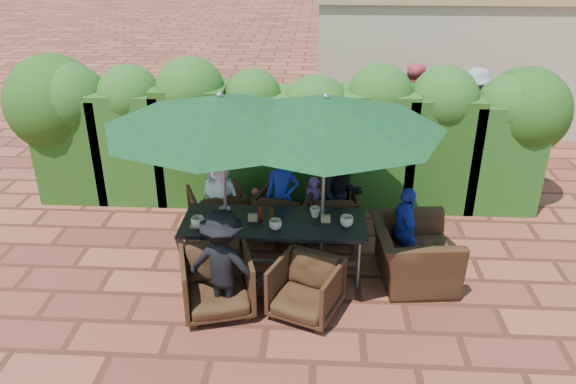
# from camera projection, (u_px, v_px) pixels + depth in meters

# --- Properties ---
(ground) EXTENTS (80.00, 80.00, 0.00)m
(ground) POSITION_uv_depth(u_px,v_px,m) (274.00, 274.00, 7.57)
(ground) COLOR brown
(ground) RESTS_ON ground
(dining_table) EXTENTS (2.41, 0.90, 0.75)m
(dining_table) POSITION_uv_depth(u_px,v_px,m) (274.00, 226.00, 7.38)
(dining_table) COLOR black
(dining_table) RESTS_ON ground
(umbrella_left) EXTENTS (2.93, 2.93, 2.46)m
(umbrella_left) POSITION_uv_depth(u_px,v_px,m) (220.00, 112.00, 6.79)
(umbrella_left) COLOR gray
(umbrella_left) RESTS_ON ground
(umbrella_right) EXTENTS (2.96, 2.96, 2.46)m
(umbrella_right) POSITION_uv_depth(u_px,v_px,m) (325.00, 113.00, 6.74)
(umbrella_right) COLOR gray
(umbrella_right) RESTS_ON ground
(chair_far_left) EXTENTS (0.98, 0.96, 0.79)m
(chair_far_left) POSITION_uv_depth(u_px,v_px,m) (217.00, 209.00, 8.44)
(chair_far_left) COLOR black
(chair_far_left) RESTS_ON ground
(chair_far_mid) EXTENTS (0.94, 0.90, 0.80)m
(chair_far_mid) POSITION_uv_depth(u_px,v_px,m) (285.00, 211.00, 8.35)
(chair_far_mid) COLOR black
(chair_far_mid) RESTS_ON ground
(chair_far_right) EXTENTS (0.79, 0.74, 0.76)m
(chair_far_right) POSITION_uv_depth(u_px,v_px,m) (332.00, 211.00, 8.41)
(chair_far_right) COLOR black
(chair_far_right) RESTS_ON ground
(chair_near_left) EXTENTS (1.01, 0.97, 0.85)m
(chair_near_left) POSITION_uv_depth(u_px,v_px,m) (217.00, 280.00, 6.71)
(chair_near_left) COLOR black
(chair_near_left) RESTS_ON ground
(chair_near_right) EXTENTS (0.95, 0.93, 0.77)m
(chair_near_right) POSITION_uv_depth(u_px,v_px,m) (306.00, 286.00, 6.66)
(chair_near_right) COLOR black
(chair_near_right) RESTS_ON ground
(chair_end_right) EXTENTS (0.87, 1.25, 1.03)m
(chair_end_right) POSITION_uv_depth(u_px,v_px,m) (414.00, 244.00, 7.27)
(chair_end_right) COLOR black
(chair_end_right) RESTS_ON ground
(adult_far_left) EXTENTS (0.70, 0.53, 1.26)m
(adult_far_left) POSITION_uv_depth(u_px,v_px,m) (221.00, 198.00, 8.25)
(adult_far_left) COLOR white
(adult_far_left) RESTS_ON ground
(adult_far_mid) EXTENTS (0.50, 0.42, 1.33)m
(adult_far_mid) POSITION_uv_depth(u_px,v_px,m) (282.00, 197.00, 8.18)
(adult_far_mid) COLOR #1F30AA
(adult_far_mid) RESTS_ON ground
(adult_far_right) EXTENTS (0.68, 0.46, 1.33)m
(adult_far_right) POSITION_uv_depth(u_px,v_px,m) (341.00, 195.00, 8.26)
(adult_far_right) COLOR black
(adult_far_right) RESTS_ON ground
(adult_near_left) EXTENTS (0.95, 0.58, 1.39)m
(adult_near_left) POSITION_uv_depth(u_px,v_px,m) (224.00, 265.00, 6.51)
(adult_near_left) COLOR black
(adult_near_left) RESTS_ON ground
(adult_end_right) EXTENTS (0.49, 0.77, 1.23)m
(adult_end_right) POSITION_uv_depth(u_px,v_px,m) (405.00, 231.00, 7.40)
(adult_end_right) COLOR #1F30AA
(adult_end_right) RESTS_ON ground
(child_left) EXTENTS (0.29, 0.24, 0.73)m
(child_left) POSITION_uv_depth(u_px,v_px,m) (256.00, 211.00, 8.43)
(child_left) COLOR #DF4E61
(child_left) RESTS_ON ground
(child_right) EXTENTS (0.33, 0.27, 0.92)m
(child_right) POSITION_uv_depth(u_px,v_px,m) (314.00, 206.00, 8.38)
(child_right) COLOR purple
(child_right) RESTS_ON ground
(pedestrian_a) EXTENTS (1.72, 0.95, 1.75)m
(pedestrian_a) POSITION_uv_depth(u_px,v_px,m) (382.00, 118.00, 10.86)
(pedestrian_a) COLOR #268C3F
(pedestrian_a) RESTS_ON ground
(pedestrian_b) EXTENTS (0.95, 0.61, 1.91)m
(pedestrian_b) POSITION_uv_depth(u_px,v_px,m) (410.00, 112.00, 10.93)
(pedestrian_b) COLOR #DF4E61
(pedestrian_b) RESTS_ON ground
(pedestrian_c) EXTENTS (1.14, 1.25, 1.82)m
(pedestrian_c) POSITION_uv_depth(u_px,v_px,m) (473.00, 114.00, 10.92)
(pedestrian_c) COLOR gray
(pedestrian_c) RESTS_ON ground
(cup_a) EXTENTS (0.17, 0.17, 0.14)m
(cup_a) POSITION_uv_depth(u_px,v_px,m) (198.00, 222.00, 7.19)
(cup_a) COLOR beige
(cup_a) RESTS_ON dining_table
(cup_b) EXTENTS (0.15, 0.15, 0.14)m
(cup_b) POSITION_uv_depth(u_px,v_px,m) (225.00, 212.00, 7.43)
(cup_b) COLOR beige
(cup_b) RESTS_ON dining_table
(cup_c) EXTENTS (0.17, 0.17, 0.13)m
(cup_c) POSITION_uv_depth(u_px,v_px,m) (275.00, 224.00, 7.13)
(cup_c) COLOR beige
(cup_c) RESTS_ON dining_table
(cup_d) EXTENTS (0.14, 0.14, 0.13)m
(cup_d) POSITION_uv_depth(u_px,v_px,m) (315.00, 212.00, 7.43)
(cup_d) COLOR beige
(cup_d) RESTS_ON dining_table
(cup_e) EXTENTS (0.17, 0.17, 0.14)m
(cup_e) POSITION_uv_depth(u_px,v_px,m) (347.00, 221.00, 7.21)
(cup_e) COLOR beige
(cup_e) RESTS_ON dining_table
(ketchup_bottle) EXTENTS (0.04, 0.04, 0.17)m
(ketchup_bottle) POSITION_uv_depth(u_px,v_px,m) (260.00, 213.00, 7.37)
(ketchup_bottle) COLOR #B20C0A
(ketchup_bottle) RESTS_ON dining_table
(sauce_bottle) EXTENTS (0.04, 0.04, 0.17)m
(sauce_bottle) POSITION_uv_depth(u_px,v_px,m) (272.00, 213.00, 7.37)
(sauce_bottle) COLOR #4C230C
(sauce_bottle) RESTS_ON dining_table
(serving_tray) EXTENTS (0.35, 0.25, 0.02)m
(serving_tray) POSITION_uv_depth(u_px,v_px,m) (205.00, 224.00, 7.27)
(serving_tray) COLOR olive
(serving_tray) RESTS_ON dining_table
(number_block_left) EXTENTS (0.12, 0.06, 0.10)m
(number_block_left) POSITION_uv_depth(u_px,v_px,m) (253.00, 217.00, 7.34)
(number_block_left) COLOR tan
(number_block_left) RESTS_ON dining_table
(number_block_right) EXTENTS (0.12, 0.06, 0.10)m
(number_block_right) POSITION_uv_depth(u_px,v_px,m) (326.00, 219.00, 7.30)
(number_block_right) COLOR tan
(number_block_right) RESTS_ON dining_table
(hedge_wall) EXTENTS (9.10, 1.60, 2.42)m
(hedge_wall) POSITION_uv_depth(u_px,v_px,m) (270.00, 125.00, 9.11)
(hedge_wall) COLOR #1A350E
(hedge_wall) RESTS_ON ground
(building) EXTENTS (6.20, 3.08, 3.20)m
(building) POSITION_uv_depth(u_px,v_px,m) (448.00, 51.00, 12.99)
(building) COLOR tan
(building) RESTS_ON ground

